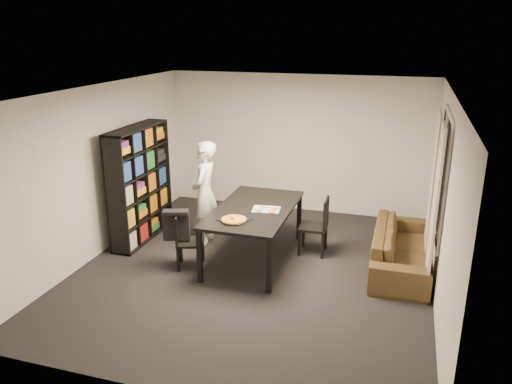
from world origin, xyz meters
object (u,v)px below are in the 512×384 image
(chair_right, at_px, (319,222))
(sofa, at_px, (402,248))
(pepperoni_pizza, at_px, (234,220))
(dining_table, at_px, (254,213))
(baking_tray, at_px, (235,219))
(chair_left, at_px, (185,237))
(person, at_px, (205,193))
(bookshelf, at_px, (140,184))

(chair_right, height_order, sofa, chair_right)
(pepperoni_pizza, bearing_deg, dining_table, 79.45)
(chair_right, bearing_deg, dining_table, -63.82)
(dining_table, bearing_deg, chair_right, 28.03)
(chair_right, distance_m, baking_tray, 1.48)
(chair_left, xyz_separation_m, person, (-0.05, 0.91, 0.38))
(chair_left, bearing_deg, baking_tray, -106.46)
(chair_right, xyz_separation_m, baking_tray, (-1.03, -1.02, 0.32))
(person, bearing_deg, bookshelf, -91.77)
(dining_table, relative_size, pepperoni_pizza, 5.68)
(dining_table, bearing_deg, chair_left, -147.56)
(person, height_order, baking_tray, person)
(sofa, bearing_deg, chair_right, 85.08)
(pepperoni_pizza, bearing_deg, chair_left, 177.85)
(chair_left, height_order, baking_tray, baking_tray)
(chair_left, bearing_deg, chair_right, -78.36)
(dining_table, xyz_separation_m, sofa, (2.17, 0.37, -0.45))
(dining_table, relative_size, person, 1.16)
(bookshelf, height_order, baking_tray, bookshelf)
(dining_table, xyz_separation_m, pepperoni_pizza, (-0.11, -0.60, 0.10))
(bookshelf, bearing_deg, dining_table, -6.56)
(chair_left, xyz_separation_m, sofa, (3.06, 0.94, -0.17))
(dining_table, height_order, sofa, dining_table)
(chair_right, bearing_deg, baking_tray, -47.04)
(chair_right, relative_size, pepperoni_pizza, 2.60)
(chair_right, distance_m, sofa, 1.29)
(bookshelf, distance_m, chair_left, 1.48)
(chair_left, height_order, chair_right, chair_right)
(person, bearing_deg, chair_right, 86.72)
(chair_left, relative_size, person, 0.49)
(baking_tray, distance_m, pepperoni_pizza, 0.06)
(dining_table, xyz_separation_m, baking_tray, (-0.12, -0.54, 0.08))
(baking_tray, bearing_deg, chair_right, 44.82)
(pepperoni_pizza, bearing_deg, bookshelf, 156.68)
(dining_table, relative_size, baking_tray, 4.97)
(bookshelf, bearing_deg, chair_left, -34.95)
(sofa, bearing_deg, bookshelf, 91.89)
(chair_right, height_order, person, person)
(person, bearing_deg, pepperoni_pizza, 33.75)
(pepperoni_pizza, height_order, sofa, pepperoni_pizza)
(dining_table, height_order, baking_tray, baking_tray)
(baking_tray, height_order, sofa, baking_tray)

